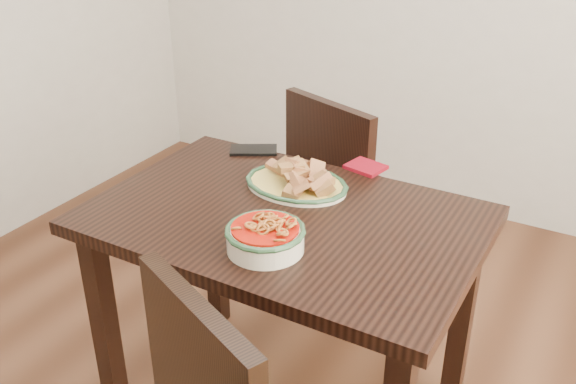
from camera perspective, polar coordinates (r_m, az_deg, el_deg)
The scene contains 6 objects.
dining_table at distance 1.86m, azimuth -0.31°, elevation -4.98°, with size 1.08×0.72×0.75m.
chair_far at distance 2.47m, azimuth 5.24°, elevation -0.10°, with size 0.54×0.54×0.89m.
fish_plate at distance 1.93m, azimuth 0.75°, elevation 1.59°, with size 0.32×0.25×0.11m.
noodle_bowl at distance 1.62m, azimuth -2.03°, elevation -3.83°, with size 0.21×0.21×0.08m.
smartphone at distance 2.20m, azimuth -3.08°, elevation 3.75°, with size 0.16×0.08×0.01m, color black.
napkin at distance 2.08m, azimuth 6.92°, elevation 2.22°, with size 0.12×0.10×0.01m, color maroon.
Camera 1 is at (0.81, -1.29, 1.63)m, focal length 40.00 mm.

